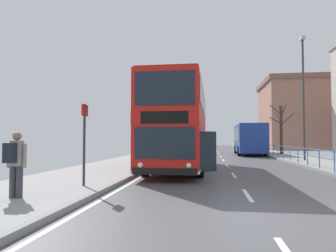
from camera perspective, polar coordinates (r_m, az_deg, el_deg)
ground at (r=6.63m, az=11.24°, el=-16.25°), size 15.80×140.00×0.20m
double_decker_bus_main at (r=15.95m, az=2.16°, el=-0.03°), size 3.23×10.27×4.39m
background_bus_far_lane at (r=32.28m, az=15.07°, el=-2.29°), size 2.91×9.22×3.05m
pedestrian_railing_far_kerb at (r=19.77m, az=24.06°, el=-4.64°), size 0.05×31.28×0.97m
pedestrian_with_backpack at (r=8.57m, az=-26.84°, el=-5.67°), size 0.54×0.53×1.66m
bus_stop_sign_near at (r=10.00m, az=-15.52°, el=-1.67°), size 0.08×0.44×2.60m
street_lamp_far_side at (r=23.39m, az=24.20°, el=6.35°), size 0.28×0.60×8.70m
bare_tree_far_00 at (r=32.26m, az=20.57°, el=-0.32°), size 2.15×2.40×5.03m
background_building_00 at (r=50.73m, az=25.42°, el=1.94°), size 14.38×11.74×10.55m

